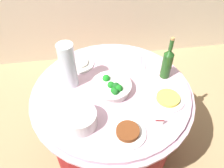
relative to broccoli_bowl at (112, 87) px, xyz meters
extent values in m
plane|color=tan|center=(0.01, 0.02, -0.78)|extent=(6.00, 6.00, 0.00)
cylinder|color=maroon|center=(0.01, 0.02, -0.43)|extent=(1.01, 1.01, 0.69)
cylinder|color=#E0B2C6|center=(0.01, 0.02, -0.08)|extent=(1.16, 1.16, 0.02)
cylinder|color=#E0B2C6|center=(0.01, 0.02, -0.05)|extent=(1.10, 1.10, 0.03)
cylinder|color=white|center=(0.00, 0.00, -0.01)|extent=(0.26, 0.26, 0.05)
cylinder|color=white|center=(0.00, 0.00, 0.02)|extent=(0.28, 0.28, 0.01)
sphere|color=#19741E|center=(-0.01, -0.01, 0.03)|extent=(0.05, 0.05, 0.05)
sphere|color=#19761E|center=(0.04, -0.05, 0.03)|extent=(0.06, 0.06, 0.06)
sphere|color=#19731E|center=(0.01, -0.06, 0.03)|extent=(0.04, 0.04, 0.04)
sphere|color=#19821E|center=(-0.03, 0.06, 0.03)|extent=(0.05, 0.05, 0.05)
sphere|color=#19611E|center=(0.01, -0.08, 0.03)|extent=(0.05, 0.05, 0.05)
sphere|color=#19571E|center=(0.03, -0.03, 0.04)|extent=(0.05, 0.05, 0.05)
cylinder|color=white|center=(-0.23, -0.25, -0.03)|extent=(0.21, 0.21, 0.01)
cylinder|color=white|center=(-0.23, -0.25, -0.02)|extent=(0.21, 0.21, 0.01)
cylinder|color=white|center=(-0.23, -0.25, -0.01)|extent=(0.21, 0.21, 0.01)
cylinder|color=white|center=(-0.23, -0.25, 0.00)|extent=(0.21, 0.21, 0.01)
cylinder|color=white|center=(-0.23, -0.25, 0.01)|extent=(0.21, 0.21, 0.01)
cylinder|color=white|center=(-0.23, -0.25, 0.02)|extent=(0.21, 0.21, 0.01)
cylinder|color=white|center=(-0.23, -0.25, 0.03)|extent=(0.21, 0.21, 0.01)
cylinder|color=white|center=(-0.23, -0.25, 0.04)|extent=(0.21, 0.21, 0.01)
cylinder|color=white|center=(-0.23, -0.25, 0.05)|extent=(0.21, 0.21, 0.01)
cylinder|color=white|center=(-0.23, -0.25, 0.06)|extent=(0.21, 0.21, 0.01)
cylinder|color=#1F4D1A|center=(0.41, 0.10, 0.06)|extent=(0.07, 0.07, 0.20)
cone|color=#1F4D1A|center=(0.41, 0.10, 0.18)|extent=(0.07, 0.07, 0.04)
cylinder|color=#1F4D1A|center=(0.41, 0.10, 0.24)|extent=(0.03, 0.03, 0.08)
cylinder|color=#B2844C|center=(0.41, 0.10, 0.29)|extent=(0.03, 0.03, 0.02)
cylinder|color=silver|center=(-0.28, 0.11, 0.13)|extent=(0.11, 0.11, 0.34)
sphere|color=#E5B26B|center=(-0.26, 0.11, 0.00)|extent=(0.06, 0.06, 0.06)
sphere|color=#E5B26B|center=(-0.29, 0.13, 0.00)|extent=(0.06, 0.06, 0.06)
sphere|color=#E5B26B|center=(-0.29, 0.09, 0.00)|extent=(0.06, 0.06, 0.06)
sphere|color=#72C64C|center=(-0.26, 0.12, 0.06)|extent=(0.06, 0.06, 0.06)
sphere|color=#72C64C|center=(-0.30, 0.12, 0.06)|extent=(0.06, 0.06, 0.06)
sphere|color=#72C64C|center=(-0.28, 0.09, 0.06)|extent=(0.06, 0.06, 0.06)
sphere|color=red|center=(-0.27, 0.13, 0.11)|extent=(0.06, 0.06, 0.06)
sphere|color=red|center=(-0.30, 0.11, 0.11)|extent=(0.06, 0.06, 0.06)
sphere|color=red|center=(-0.27, 0.09, 0.11)|extent=(0.06, 0.06, 0.06)
cylinder|color=silver|center=(0.27, 0.27, -0.03)|extent=(0.05, 0.16, 0.01)
cylinder|color=silver|center=(0.31, 0.26, -0.03)|extent=(0.05, 0.16, 0.01)
sphere|color=silver|center=(0.27, 0.18, -0.03)|extent=(0.01, 0.01, 0.01)
cylinder|color=white|center=(0.36, -0.14, -0.03)|extent=(0.22, 0.22, 0.01)
cylinder|color=#F2D14C|center=(0.36, -0.14, -0.01)|extent=(0.16, 0.16, 0.02)
cylinder|color=white|center=(-0.21, 0.31, -0.03)|extent=(0.22, 0.22, 0.01)
cylinder|color=white|center=(-0.21, 0.31, -0.02)|extent=(0.13, 0.13, 0.02)
cylinder|color=white|center=(0.04, -0.36, -0.03)|extent=(0.22, 0.22, 0.01)
cylinder|color=brown|center=(0.04, -0.36, -0.01)|extent=(0.14, 0.14, 0.03)
cube|color=white|center=(0.25, -0.32, -0.01)|extent=(0.05, 0.02, 0.05)
cube|color=maroon|center=(0.25, -0.32, 0.01)|extent=(0.05, 0.02, 0.01)
camera|label=1|loc=(-0.15, -1.07, 1.11)|focal=35.92mm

